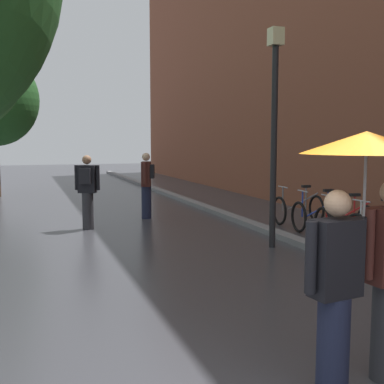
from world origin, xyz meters
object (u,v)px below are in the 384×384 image
Objects in this scene: pedestrian_walking_midground at (87,190)px; pedestrian_walking_far at (147,184)px; parked_bicycle_2 at (378,228)px; parked_bicycle_4 at (319,215)px; parked_bicycle_3 at (345,221)px; parked_bicycle_5 at (298,209)px; street_lamp_post at (274,121)px; couple_under_umbrella at (365,224)px.

pedestrian_walking_midground is 0.99× the size of pedestrian_walking_far.
parked_bicycle_4 is at bearing 92.75° from parked_bicycle_2.
pedestrian_walking_midground reaches higher than parked_bicycle_3.
parked_bicycle_5 is at bearing 90.29° from parked_bicycle_2.
street_lamp_post is 2.40× the size of pedestrian_walking_midground.
parked_bicycle_5 is 0.52× the size of couple_under_umbrella.
couple_under_umbrella is 1.23× the size of pedestrian_walking_midground.
pedestrian_walking_midground is at bearing 157.86° from parked_bicycle_4.
couple_under_umbrella is 0.52× the size of street_lamp_post.
street_lamp_post is (-1.80, -1.09, 2.04)m from parked_bicycle_4.
pedestrian_walking_far reaches higher than parked_bicycle_4.
street_lamp_post is 4.63m from pedestrian_walking_far.
couple_under_umbrella is (-3.76, -7.00, 1.00)m from parked_bicycle_5.
street_lamp_post is (1.88, 4.91, 1.05)m from couple_under_umbrella.
couple_under_umbrella is 9.06m from pedestrian_walking_far.
parked_bicycle_2 is 0.64× the size of pedestrian_walking_far.
couple_under_umbrella is at bearing -121.59° from parked_bicycle_4.
parked_bicycle_3 is at bearing 4.79° from street_lamp_post.
parked_bicycle_2 is 2.87m from street_lamp_post.
parked_bicycle_2 is at bearing -83.53° from parked_bicycle_3.
street_lamp_post reaches higher than parked_bicycle_3.
pedestrian_walking_midground is (-5.01, 3.80, 0.54)m from parked_bicycle_2.
parked_bicycle_5 is (0.08, 1.94, 0.00)m from parked_bicycle_3.
couple_under_umbrella is at bearing -110.99° from street_lamp_post.
couple_under_umbrella is at bearing -131.96° from parked_bicycle_2.
parked_bicycle_3 is 5.16m from pedestrian_walking_far.
parked_bicycle_3 is 0.66× the size of pedestrian_walking_far.
parked_bicycle_5 is at bearing -31.49° from pedestrian_walking_far.
parked_bicycle_5 is at bearing -11.30° from pedestrian_walking_midground.
couple_under_umbrella reaches higher than parked_bicycle_2.
parked_bicycle_4 is 7.11m from couple_under_umbrella.
parked_bicycle_4 is 1.01m from parked_bicycle_5.
couple_under_umbrella is at bearing -126.00° from parked_bicycle_3.
parked_bicycle_5 is 0.64× the size of pedestrian_walking_far.
pedestrian_walking_midground is at bearing 142.81° from parked_bicycle_2.
parked_bicycle_3 is 0.94m from parked_bicycle_4.
pedestrian_walking_midground is (-4.91, 2.94, 0.54)m from parked_bicycle_3.
parked_bicycle_2 is at bearing 48.04° from couple_under_umbrella.
parked_bicycle_5 is at bearing 87.54° from parked_bicycle_3.
pedestrian_walking_midground is (-3.12, 3.09, -1.51)m from street_lamp_post.
parked_bicycle_4 is 0.66× the size of pedestrian_walking_midground.
couple_under_umbrella reaches higher than pedestrian_walking_far.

